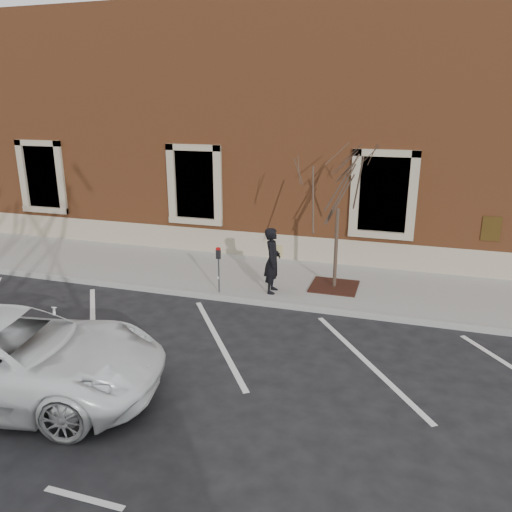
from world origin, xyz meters
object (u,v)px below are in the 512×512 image
(parking_meter, at_px, (219,262))
(white_truck, at_px, (7,357))
(sapling, at_px, (339,186))
(man, at_px, (272,261))

(parking_meter, relative_size, white_truck, 0.23)
(white_truck, bearing_deg, sapling, -46.57)
(sapling, bearing_deg, man, -150.66)
(sapling, xyz_separation_m, white_truck, (-4.69, -6.72, -2.17))
(man, bearing_deg, white_truck, 146.98)
(man, distance_m, parking_meter, 1.41)
(man, distance_m, white_truck, 6.67)
(parking_meter, distance_m, sapling, 3.68)
(man, height_order, sapling, sapling)
(white_truck, bearing_deg, parking_meter, -30.41)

